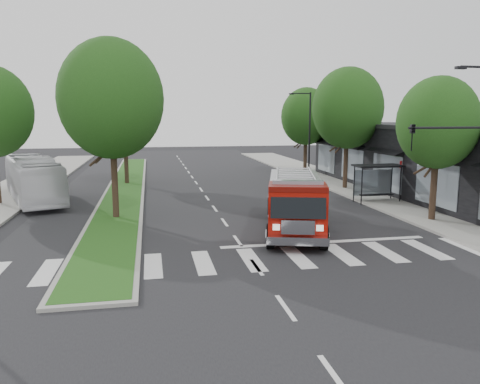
% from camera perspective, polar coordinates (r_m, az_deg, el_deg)
% --- Properties ---
extents(ground, '(140.00, 140.00, 0.00)m').
position_cam_1_polar(ground, '(22.39, -0.28, -5.99)').
color(ground, black).
rests_on(ground, ground).
extents(sidewalk_right, '(5.00, 80.00, 0.15)m').
position_cam_1_polar(sidewalk_right, '(35.79, 16.66, -0.48)').
color(sidewalk_right, gray).
rests_on(sidewalk_right, ground).
extents(median, '(3.00, 50.00, 0.15)m').
position_cam_1_polar(median, '(39.70, -13.73, 0.58)').
color(median, gray).
rests_on(median, ground).
extents(storefront_row, '(8.00, 30.00, 5.00)m').
position_cam_1_polar(storefront_row, '(37.78, 22.91, 3.39)').
color(storefront_row, black).
rests_on(storefront_row, ground).
extents(bus_shelter, '(3.20, 1.60, 2.61)m').
position_cam_1_polar(bus_shelter, '(33.30, 16.30, 2.25)').
color(bus_shelter, black).
rests_on(bus_shelter, ground).
extents(tree_right_near, '(4.40, 4.40, 8.05)m').
position_cam_1_polar(tree_right_near, '(27.92, 22.98, 7.75)').
color(tree_right_near, black).
rests_on(tree_right_near, ground).
extents(tree_right_mid, '(5.60, 5.60, 9.72)m').
position_cam_1_polar(tree_right_mid, '(38.49, 12.99, 9.92)').
color(tree_right_mid, black).
rests_on(tree_right_mid, ground).
extents(tree_right_far, '(5.00, 5.00, 8.73)m').
position_cam_1_polar(tree_right_far, '(47.81, 8.06, 9.11)').
color(tree_right_far, black).
rests_on(tree_right_far, ground).
extents(tree_median_near, '(5.80, 5.80, 10.16)m').
position_cam_1_polar(tree_median_near, '(27.31, -15.44, 10.87)').
color(tree_median_near, black).
rests_on(tree_median_near, ground).
extents(tree_median_far, '(5.60, 5.60, 9.72)m').
position_cam_1_polar(tree_median_far, '(41.27, -13.95, 9.82)').
color(tree_median_far, black).
rests_on(tree_median_far, ground).
extents(streetlight_right_near, '(4.08, 0.22, 8.00)m').
position_cam_1_polar(streetlight_right_near, '(22.38, 26.64, 5.15)').
color(streetlight_right_near, black).
rests_on(streetlight_right_near, ground).
extents(streetlight_right_far, '(2.11, 0.20, 8.00)m').
position_cam_1_polar(streetlight_right_far, '(43.67, 8.29, 7.31)').
color(streetlight_right_far, black).
rests_on(streetlight_right_far, ground).
extents(fire_engine, '(4.92, 9.22, 3.07)m').
position_cam_1_polar(fire_engine, '(24.23, 6.72, -1.31)').
color(fire_engine, '#5E0A05').
rests_on(fire_engine, ground).
extents(city_bus, '(6.23, 11.43, 3.12)m').
position_cam_1_polar(city_bus, '(35.54, -23.89, 1.47)').
color(city_bus, silver).
rests_on(city_bus, ground).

